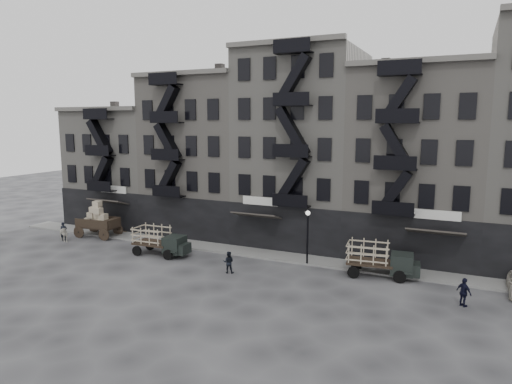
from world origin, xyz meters
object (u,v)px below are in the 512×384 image
at_px(pedestrian_west, 64,231).
at_px(pedestrian_mid, 229,262).
at_px(wagon, 97,217).
at_px(policeman, 464,292).
at_px(horse, 62,234).
at_px(stake_truck_west, 160,239).
at_px(stake_truck_east, 380,257).

height_order(pedestrian_west, pedestrian_mid, pedestrian_west).
bearing_deg(pedestrian_west, wagon, 10.31).
bearing_deg(policeman, wagon, 34.73).
xyz_separation_m(horse, pedestrian_mid, (18.10, -1.36, 0.08)).
distance_m(wagon, pedestrian_west, 3.22).
height_order(wagon, stake_truck_west, wagon).
xyz_separation_m(horse, pedestrian_west, (-0.21, 0.37, 0.13)).
distance_m(pedestrian_west, policeman, 34.00).
xyz_separation_m(wagon, pedestrian_mid, (16.48, -4.13, -1.14)).
relative_size(stake_truck_west, stake_truck_east, 0.95).
height_order(horse, stake_truck_west, stake_truck_west).
relative_size(wagon, stake_truck_west, 0.86).
distance_m(stake_truck_west, policeman, 22.98).
relative_size(wagon, pedestrian_mid, 2.60).
bearing_deg(pedestrian_west, stake_truck_east, -38.02).
bearing_deg(horse, stake_truck_west, -67.43).
relative_size(horse, stake_truck_west, 0.35).
bearing_deg(pedestrian_west, stake_truck_west, -42.79).
bearing_deg(stake_truck_west, horse, 178.95).
relative_size(horse, stake_truck_east, 0.33).
relative_size(horse, policeman, 0.97).
bearing_deg(pedestrian_mid, wagon, -32.34).
height_order(stake_truck_east, pedestrian_west, stake_truck_east).
relative_size(wagon, policeman, 2.38).
height_order(wagon, pedestrian_mid, wagon).
bearing_deg(pedestrian_mid, stake_truck_west, -30.78).
bearing_deg(stake_truck_east, stake_truck_west, -178.93).
height_order(pedestrian_mid, policeman, policeman).
distance_m(horse, wagon, 3.45).
bearing_deg(horse, policeman, -70.32).
distance_m(stake_truck_west, pedestrian_west, 11.05).
xyz_separation_m(wagon, pedestrian_west, (-1.84, -2.40, -1.10)).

